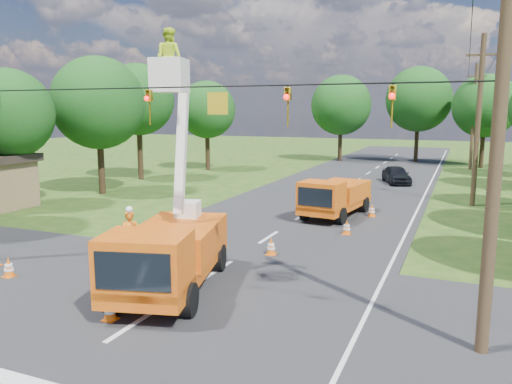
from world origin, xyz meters
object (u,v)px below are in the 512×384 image
at_px(traffic_cone_7, 372,210).
at_px(second_truck, 334,197).
at_px(traffic_cone_2, 271,247).
at_px(tree_far_b, 419,99).
at_px(tree_far_c, 485,106).
at_px(tree_left_e, 138,100).
at_px(tree_left_c, 7,114).
at_px(traffic_cone_4, 9,268).
at_px(pole_right_mid, 478,120).
at_px(pole_right_near, 498,136).
at_px(traffic_cone_8, 110,309).
at_px(tree_left_f, 207,110).
at_px(distant_car, 396,175).
at_px(bucket_truck, 169,239).
at_px(traffic_cone_3, 347,227).
at_px(tree_left_d, 98,103).
at_px(ground_worker, 130,238).
at_px(pole_right_far, 474,116).
at_px(tree_far_a, 341,105).

bearing_deg(traffic_cone_7, second_truck, -157.64).
height_order(traffic_cone_2, tree_far_b, tree_far_b).
bearing_deg(tree_far_c, second_truck, -105.50).
xyz_separation_m(second_truck, tree_left_e, (-18.41, 8.44, 5.38)).
bearing_deg(tree_left_c, traffic_cone_4, -42.51).
bearing_deg(pole_right_mid, pole_right_near, -90.00).
height_order(traffic_cone_8, tree_left_f, tree_left_f).
bearing_deg(distant_car, pole_right_near, -99.91).
bearing_deg(distant_car, tree_far_c, 45.23).
bearing_deg(bucket_truck, traffic_cone_3, 54.38).
distance_m(pole_right_mid, tree_left_d, 24.05).
distance_m(bucket_truck, tree_far_c, 42.76).
distance_m(distant_car, tree_left_c, 27.37).
relative_size(traffic_cone_2, traffic_cone_8, 1.00).
bearing_deg(bucket_truck, pole_right_mid, 50.45).
height_order(distant_car, traffic_cone_3, distant_car).
bearing_deg(ground_worker, tree_far_c, 51.38).
distance_m(distant_car, traffic_cone_7, 13.17).
xyz_separation_m(distant_car, traffic_cone_8, (-3.88, -29.43, -0.34)).
relative_size(ground_worker, tree_left_f, 0.25).
bearing_deg(second_truck, traffic_cone_3, -60.07).
bearing_deg(distant_car, bucket_truck, -118.61).
relative_size(bucket_truck, tree_far_c, 0.88).
bearing_deg(traffic_cone_8, tree_left_e, 123.83).
bearing_deg(traffic_cone_3, pole_right_mid, 61.67).
relative_size(traffic_cone_2, pole_right_near, 0.07).
distance_m(traffic_cone_7, pole_right_far, 26.58).
xyz_separation_m(bucket_truck, tree_left_c, (-16.02, 8.35, 3.72)).
distance_m(pole_right_near, tree_left_f, 37.99).
relative_size(bucket_truck, pole_right_far, 0.81).
bearing_deg(tree_left_e, traffic_cone_2, -42.63).
bearing_deg(ground_worker, pole_right_mid, 35.41).
bearing_deg(pole_right_near, traffic_cone_7, 109.27).
bearing_deg(traffic_cone_3, traffic_cone_7, 84.77).
relative_size(traffic_cone_3, tree_left_c, 0.09).
relative_size(ground_worker, pole_right_far, 0.21).
distance_m(bucket_truck, second_truck, 13.10).
bearing_deg(tree_left_c, tree_left_d, 75.96).
xyz_separation_m(traffic_cone_4, tree_far_a, (1.29, 43.36, 5.83)).
bearing_deg(tree_far_c, tree_far_a, 176.05).
bearing_deg(tree_left_d, tree_left_e, 104.42).
bearing_deg(traffic_cone_2, distant_car, 84.63).
bearing_deg(traffic_cone_2, traffic_cone_8, -103.60).
bearing_deg(tree_left_e, traffic_cone_4, -64.82).
bearing_deg(traffic_cone_7, traffic_cone_8, -104.65).
bearing_deg(ground_worker, tree_far_b, 60.88).
height_order(tree_far_b, tree_far_c, tree_far_b).
bearing_deg(tree_left_d, second_truck, -4.95).
bearing_deg(traffic_cone_7, tree_far_a, 106.49).
bearing_deg(traffic_cone_4, traffic_cone_2, 38.96).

